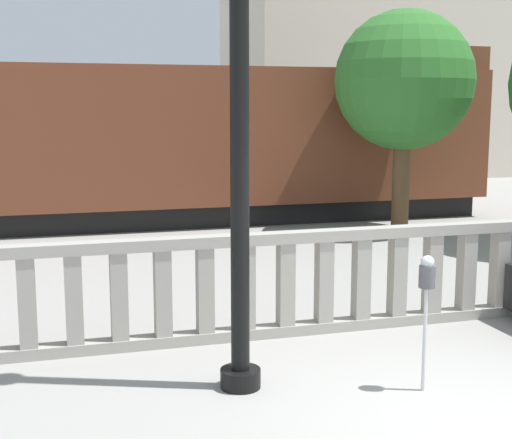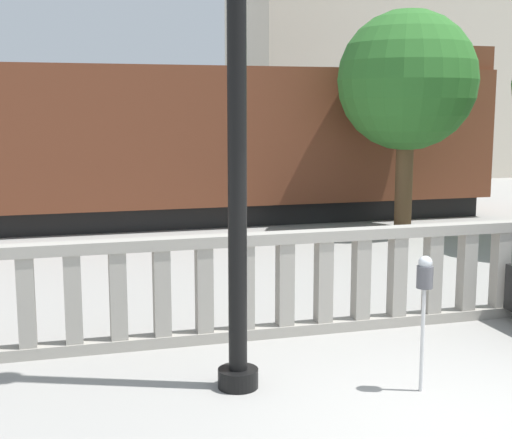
# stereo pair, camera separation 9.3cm
# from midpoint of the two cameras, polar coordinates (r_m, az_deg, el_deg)

# --- Properties ---
(ground_plane) EXTENTS (160.00, 160.00, 0.00)m
(ground_plane) POSITION_cam_midpoint_polar(r_m,az_deg,el_deg) (7.15, 16.04, -15.39)
(ground_plane) COLOR gray
(balustrade) EXTENTS (14.07, 0.24, 1.35)m
(balustrade) POSITION_cam_midpoint_polar(r_m,az_deg,el_deg) (9.41, 6.67, -4.82)
(balustrade) COLOR #9E998E
(balustrade) RESTS_ON ground
(lamppost) EXTENTS (0.43, 0.43, 6.09)m
(lamppost) POSITION_cam_midpoint_polar(r_m,az_deg,el_deg) (7.12, -1.72, 10.39)
(lamppost) COLOR black
(lamppost) RESTS_ON ground
(parking_meter) EXTENTS (0.17, 0.17, 1.43)m
(parking_meter) POSITION_cam_midpoint_polar(r_m,az_deg,el_deg) (7.44, 13.15, -4.98)
(parking_meter) COLOR silver
(parking_meter) RESTS_ON ground
(train_near) EXTENTS (21.75, 3.04, 4.46)m
(train_near) POSITION_cam_midpoint_polar(r_m,az_deg,el_deg) (17.91, -14.97, 5.86)
(train_near) COLOR black
(train_near) RESTS_ON ground
(building_block) EXTENTS (11.82, 7.11, 14.70)m
(building_block) POSITION_cam_midpoint_polar(r_m,az_deg,el_deg) (32.46, 9.18, 16.75)
(building_block) COLOR beige
(building_block) RESTS_ON ground
(tree_left) EXTENTS (3.19, 3.19, 5.11)m
(tree_left) POSITION_cam_midpoint_polar(r_m,az_deg,el_deg) (16.87, 11.60, 10.76)
(tree_left) COLOR brown
(tree_left) RESTS_ON ground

